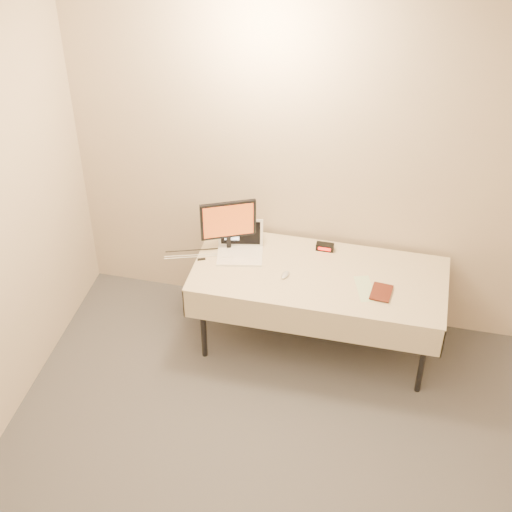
% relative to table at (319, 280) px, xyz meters
% --- Properties ---
extents(back_wall, '(4.00, 0.10, 2.70)m').
position_rel_table_xyz_m(back_wall, '(0.00, 0.45, 0.67)').
color(back_wall, beige).
rests_on(back_wall, ground).
extents(table, '(1.86, 0.81, 0.74)m').
position_rel_table_xyz_m(table, '(0.00, 0.00, 0.00)').
color(table, black).
rests_on(table, ground).
extents(laptop, '(0.39, 0.34, 0.24)m').
position_rel_table_xyz_m(laptop, '(-0.63, 0.12, 0.12)').
color(laptop, white).
rests_on(laptop, table).
extents(monitor, '(0.39, 0.20, 0.43)m').
position_rel_table_xyz_m(monitor, '(-0.72, 0.14, 0.31)').
color(monitor, black).
rests_on(monitor, table).
extents(book, '(0.14, 0.03, 0.19)m').
position_rel_table_xyz_m(book, '(0.39, -0.12, 0.16)').
color(book, maroon).
rests_on(book, table).
extents(alarm_clock, '(0.13, 0.06, 0.06)m').
position_rel_table_xyz_m(alarm_clock, '(-0.01, 0.29, 0.09)').
color(alarm_clock, black).
rests_on(alarm_clock, table).
extents(clicker, '(0.07, 0.11, 0.02)m').
position_rel_table_xyz_m(clicker, '(-0.24, -0.08, 0.07)').
color(clicker, '#B6B6B8').
rests_on(clicker, table).
extents(paper_form, '(0.19, 0.30, 0.00)m').
position_rel_table_xyz_m(paper_form, '(0.34, -0.09, 0.06)').
color(paper_form, '#B5D4A8').
rests_on(paper_form, table).
extents(usb_dongle, '(0.06, 0.04, 0.01)m').
position_rel_table_xyz_m(usb_dongle, '(-0.89, -0.04, 0.07)').
color(usb_dongle, black).
rests_on(usb_dongle, table).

